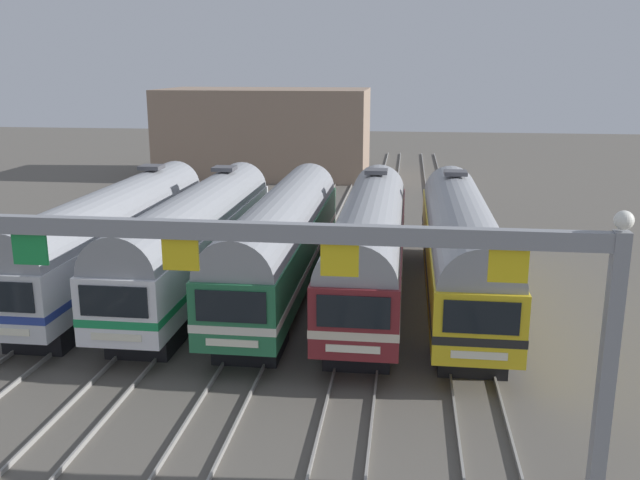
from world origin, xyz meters
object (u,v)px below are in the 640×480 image
object	(u,v)px
commuter_train_green	(282,238)
catenary_gantry	(181,271)
commuter_train_maroon	(370,241)
commuter_train_yellow	(460,243)
commuter_train_white	(197,235)
commuter_train_silver	(114,233)

from	to	relation	value
commuter_train_green	catenary_gantry	size ratio (longest dim) A/B	0.87
commuter_train_maroon	commuter_train_yellow	world-z (taller)	same
commuter_train_green	commuter_train_maroon	world-z (taller)	commuter_train_maroon
commuter_train_white	catenary_gantry	size ratio (longest dim) A/B	0.87
commuter_train_silver	commuter_train_yellow	size ratio (longest dim) A/B	1.00
commuter_train_yellow	catenary_gantry	size ratio (longest dim) A/B	0.87
commuter_train_silver	commuter_train_white	size ratio (longest dim) A/B	1.00
commuter_train_white	commuter_train_green	size ratio (longest dim) A/B	1.00
commuter_train_green	commuter_train_yellow	bearing A→B (deg)	0.03
commuter_train_yellow	commuter_train_green	bearing A→B (deg)	-179.97
commuter_train_yellow	catenary_gantry	bearing A→B (deg)	-119.74
commuter_train_maroon	commuter_train_yellow	bearing A→B (deg)	0.00
commuter_train_green	commuter_train_yellow	size ratio (longest dim) A/B	1.00
commuter_train_white	commuter_train_green	xyz separation A→B (m)	(3.86, -0.00, -0.00)
commuter_train_white	commuter_train_maroon	bearing A→B (deg)	0.00
commuter_train_maroon	catenary_gantry	xyz separation A→B (m)	(-3.86, -13.50, 2.53)
commuter_train_green	commuter_train_maroon	size ratio (longest dim) A/B	1.00
commuter_train_silver	catenary_gantry	distance (m)	15.75
commuter_train_silver	commuter_train_maroon	xyz separation A→B (m)	(11.57, 0.00, 0.00)
commuter_train_green	commuter_train_yellow	xyz separation A→B (m)	(7.71, 0.00, 0.00)
commuter_train_silver	commuter_train_green	size ratio (longest dim) A/B	1.00
commuter_train_silver	commuter_train_yellow	distance (m)	15.43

